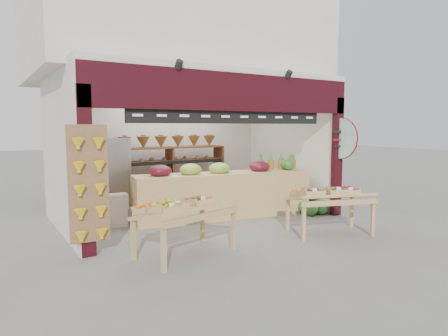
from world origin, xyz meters
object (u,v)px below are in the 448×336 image
at_px(refrigerator, 111,177).
at_px(mid_counter, 223,193).
at_px(back_shelving, 170,162).
at_px(cardboard_stack, 128,213).
at_px(display_table_left, 178,209).
at_px(display_table_right, 326,194).
at_px(watermelon_pile, 312,204).

bearing_deg(refrigerator, mid_counter, -42.79).
xyz_separation_m(refrigerator, mid_counter, (2.06, -1.53, -0.34)).
bearing_deg(back_shelving, cardboard_stack, -142.67).
relative_size(display_table_left, display_table_right, 1.01).
height_order(back_shelving, display_table_right, back_shelving).
height_order(cardboard_stack, mid_counter, mid_counter).
relative_size(display_table_right, watermelon_pile, 2.03).
bearing_deg(cardboard_stack, mid_counter, -12.72).
bearing_deg(cardboard_stack, refrigerator, 91.25).
xyz_separation_m(refrigerator, cardboard_stack, (0.02, -1.07, -0.64)).
bearing_deg(cardboard_stack, display_table_right, -41.64).
bearing_deg(watermelon_pile, back_shelving, 137.95).
bearing_deg(display_table_right, watermelon_pile, 53.73).
height_order(back_shelving, cardboard_stack, back_shelving).
xyz_separation_m(display_table_right, watermelon_pile, (1.05, 1.43, -0.53)).
xyz_separation_m(back_shelving, display_table_right, (1.51, -3.74, -0.40)).
bearing_deg(watermelon_pile, display_table_right, -126.27).
relative_size(display_table_left, watermelon_pile, 2.05).
bearing_deg(watermelon_pile, display_table_left, -163.89).
height_order(cardboard_stack, display_table_right, display_table_right).
relative_size(mid_counter, display_table_right, 2.41).
bearing_deg(mid_counter, watermelon_pile, -20.59).
height_order(back_shelving, display_table_left, back_shelving).
relative_size(refrigerator, watermelon_pile, 2.12).
bearing_deg(display_table_right, display_table_left, 174.61).
bearing_deg(mid_counter, display_table_right, -66.92).
xyz_separation_m(refrigerator, watermelon_pile, (4.04, -2.27, -0.67)).
bearing_deg(refrigerator, back_shelving, -4.65).
distance_m(refrigerator, cardboard_stack, 1.24).
bearing_deg(cardboard_stack, display_table_left, -89.52).
bearing_deg(back_shelving, display_table_left, -112.46).
bearing_deg(display_table_left, watermelon_pile, 16.11).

